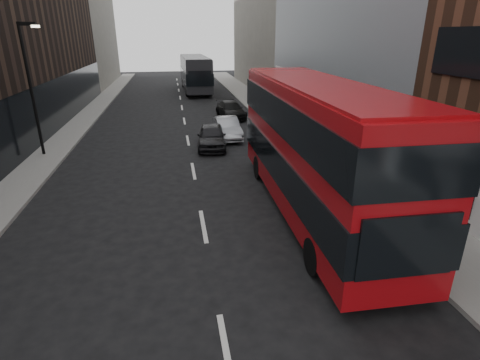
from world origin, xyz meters
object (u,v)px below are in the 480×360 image
car_b (227,128)px  car_a (212,136)px  car_c (231,110)px  street_lamp (31,82)px  grey_bus (195,73)px  red_bus (315,144)px

car_b → car_a: bearing=-123.3°
car_c → car_b: bearing=-107.2°
street_lamp → car_a: street_lamp is taller
grey_bus → car_b: grey_bus is taller
street_lamp → car_c: (12.13, 8.65, -3.52)m
car_c → street_lamp: bearing=-150.8°
red_bus → grey_bus: (-2.22, 34.34, -0.60)m
red_bus → grey_bus: 34.42m
red_bus → car_b: (-1.61, 11.76, -2.10)m
red_bus → car_c: (-0.36, 18.20, -2.13)m
red_bus → car_c: size_ratio=2.76×
grey_bus → car_c: (1.86, -16.14, -1.53)m
street_lamp → car_c: size_ratio=1.54×
street_lamp → car_b: street_lamp is taller
car_a → red_bus: bearing=-67.4°
grey_bus → car_b: 22.64m
street_lamp → car_b: (10.88, 2.21, -3.50)m
car_a → car_b: (1.25, 2.06, -0.03)m
grey_bus → street_lamp: bearing=-113.5°
street_lamp → car_c: 15.31m
car_b → red_bus: bearing=-84.3°
street_lamp → car_b: 11.64m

